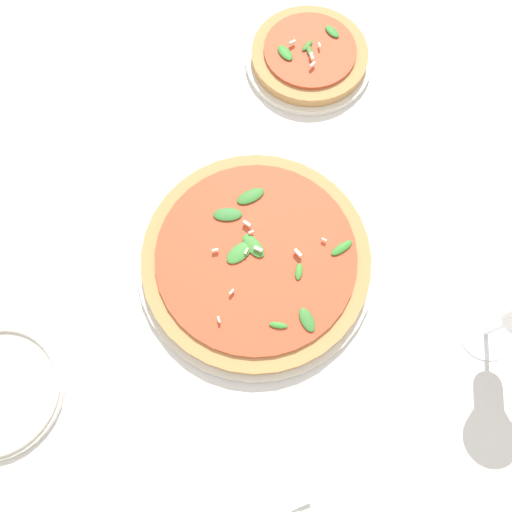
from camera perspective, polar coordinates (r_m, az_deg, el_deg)
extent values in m
plane|color=silver|center=(0.78, -0.29, 0.19)|extent=(6.00, 6.00, 0.00)
cylinder|color=silver|center=(0.77, 0.00, -0.58)|extent=(0.37, 0.37, 0.01)
cylinder|color=#B7844C|center=(0.76, 0.00, -0.22)|extent=(0.35, 0.35, 0.02)
cylinder|color=#C64728|center=(0.75, 0.00, 0.08)|extent=(0.30, 0.30, 0.01)
ellipsoid|color=#35832E|center=(0.71, 2.58, -7.91)|extent=(0.02, 0.03, 0.01)
ellipsoid|color=#35742F|center=(0.72, 5.85, -7.26)|extent=(0.03, 0.04, 0.01)
ellipsoid|color=#33742C|center=(0.78, -0.63, 6.86)|extent=(0.05, 0.03, 0.01)
ellipsoid|color=#397C2D|center=(0.74, -0.34, 0.79)|extent=(0.03, 0.05, 0.01)
ellipsoid|color=#3C802C|center=(0.73, 4.93, -1.77)|extent=(0.03, 0.02, 0.01)
ellipsoid|color=#397F31|center=(0.74, -1.92, 0.39)|extent=(0.05, 0.03, 0.01)
ellipsoid|color=#327C2A|center=(0.75, 9.79, 0.92)|extent=(0.04, 0.02, 0.01)
ellipsoid|color=#33732F|center=(0.77, -3.27, 4.77)|extent=(0.05, 0.05, 0.01)
cube|color=#EFE5C6|center=(0.75, 7.78, 1.86)|extent=(0.00, 0.01, 0.00)
cube|color=#EFE5C6|center=(0.71, -4.26, -7.25)|extent=(0.01, 0.01, 0.00)
cube|color=#EFE5C6|center=(0.74, -1.10, 0.55)|extent=(0.01, 0.01, 0.01)
cube|color=#EFE5C6|center=(0.72, -2.80, -4.11)|extent=(0.01, 0.00, 0.00)
cube|color=#EFE5C6|center=(0.74, 4.81, 0.34)|extent=(0.01, 0.01, 0.01)
cube|color=#EFE5C6|center=(0.74, 0.34, 0.84)|extent=(0.01, 0.01, 0.01)
cube|color=#EFE5C6|center=(0.75, -0.57, 2.74)|extent=(0.01, 0.01, 0.00)
cube|color=#EFE5C6|center=(0.74, -4.69, 0.67)|extent=(0.01, 0.01, 0.01)
cube|color=#EFE5C6|center=(0.75, -1.05, 3.70)|extent=(0.01, 0.01, 0.01)
cylinder|color=silver|center=(0.97, 6.02, 21.31)|extent=(0.23, 0.23, 0.01)
cylinder|color=#B7844C|center=(0.95, 6.12, 21.89)|extent=(0.21, 0.21, 0.02)
cylinder|color=#C64728|center=(0.95, 6.20, 22.36)|extent=(0.16, 0.16, 0.01)
ellipsoid|color=#3F712A|center=(0.94, 6.14, 22.28)|extent=(0.02, 0.03, 0.01)
ellipsoid|color=#327E2B|center=(0.93, 3.35, 22.18)|extent=(0.02, 0.04, 0.01)
ellipsoid|color=#3C702A|center=(0.94, 5.89, 22.82)|extent=(0.03, 0.01, 0.01)
ellipsoid|color=#30792D|center=(0.97, 8.70, 24.02)|extent=(0.02, 0.03, 0.01)
cube|color=#EFE5C6|center=(0.92, 6.38, 21.71)|extent=(0.01, 0.01, 0.01)
cube|color=#EFE5C6|center=(0.94, 7.25, 22.76)|extent=(0.01, 0.01, 0.00)
cube|color=#EFE5C6|center=(0.91, 6.47, 20.89)|extent=(0.01, 0.00, 0.01)
cube|color=#EFE5C6|center=(0.94, 4.18, 23.15)|extent=(0.01, 0.01, 0.01)
cylinder|color=white|center=(0.82, 24.77, -8.01)|extent=(0.08, 0.08, 0.00)
cylinder|color=white|center=(0.78, 26.14, -7.31)|extent=(0.01, 0.01, 0.09)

